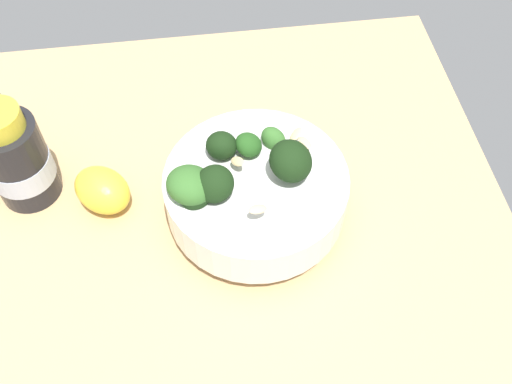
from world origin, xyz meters
TOP-DOWN VIEW (x-y plane):
  - ground_plane at (0.00, 0.00)cm, footprint 66.42×66.42cm
  - bowl_of_broccoli at (2.67, -5.11)cm, footprint 18.78×18.78cm
  - lemon_wedge at (6.37, 10.57)cm, footprint 8.15×8.23cm
  - bottle_tall at (9.27, 18.82)cm, footprint 6.74×6.74cm

SIDE VIEW (x-z plane):
  - ground_plane at x=0.00cm, z-range -3.04..0.00cm
  - lemon_wedge at x=6.37cm, z-range 0.00..4.65cm
  - bowl_of_broccoli at x=2.67cm, z-range -1.25..10.31cm
  - bottle_tall at x=9.27cm, z-range -0.77..11.64cm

